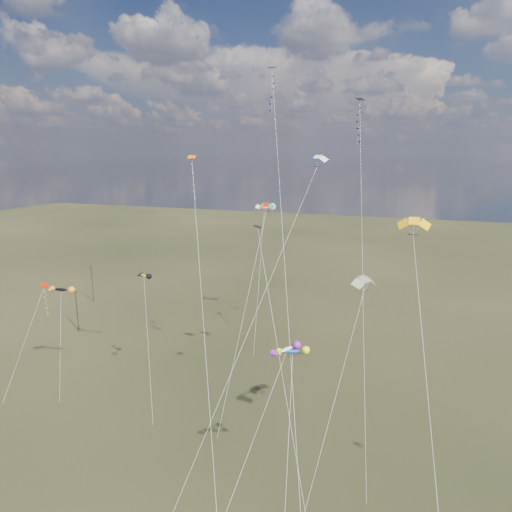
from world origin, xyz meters
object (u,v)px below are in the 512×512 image
(utility_pole_near, at_px, (77,308))
(diamond_black_high, at_px, (359,141))
(parafoil_yellow, at_px, (414,223))
(utility_pole_far, at_px, (92,283))
(novelty_black_orange, at_px, (61,290))

(utility_pole_near, relative_size, diamond_black_high, 0.21)
(diamond_black_high, bearing_deg, utility_pole_near, 174.87)
(diamond_black_high, distance_m, parafoil_yellow, 22.88)
(parafoil_yellow, bearing_deg, utility_pole_far, 148.36)
(parafoil_yellow, bearing_deg, utility_pole_near, 155.65)
(parafoil_yellow, xyz_separation_m, novelty_black_orange, (-44.85, 10.73, -13.00))
(utility_pole_near, xyz_separation_m, novelty_black_orange, (10.61, -14.36, 8.61))
(utility_pole_near, height_order, diamond_black_high, diamond_black_high)
(utility_pole_far, xyz_separation_m, parafoil_yellow, (63.45, -39.09, 21.61))
(utility_pole_far, height_order, parafoil_yellow, parafoil_yellow)
(utility_pole_near, bearing_deg, novelty_black_orange, -53.56)
(utility_pole_far, height_order, diamond_black_high, diamond_black_high)
(utility_pole_near, height_order, utility_pole_far, same)
(utility_pole_near, bearing_deg, utility_pole_far, 119.74)
(parafoil_yellow, bearing_deg, diamond_black_high, 108.80)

